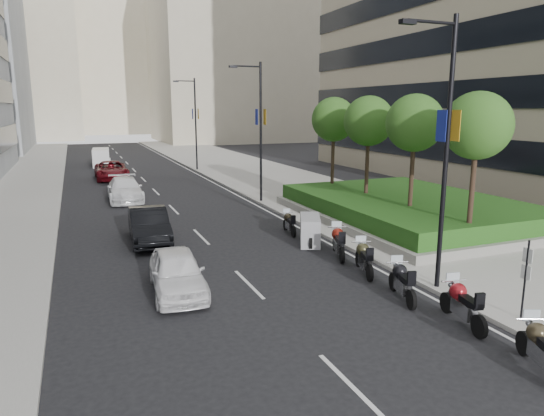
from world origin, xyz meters
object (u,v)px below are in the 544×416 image
lamp_post_0 (443,143)px  motorcycle_1 (462,304)px  motorcycle_6 (289,223)px  car_c (125,189)px  delivery_van (101,158)px  lamp_post_2 (194,119)px  car_b (149,226)px  motorcycle_5 (310,230)px  motorcycle_4 (338,242)px  car_a (177,272)px  car_d (112,170)px  motorcycle_2 (402,282)px  motorcycle_3 (364,258)px  motorcycle_0 (541,348)px  lamp_post_1 (258,125)px  parking_sign (525,276)px

lamp_post_0 → motorcycle_1: (-1.01, -2.39, -4.45)m
motorcycle_6 → car_c: 13.87m
motorcycle_1 → delivery_van: bearing=21.3°
lamp_post_2 → car_b: size_ratio=1.87×
motorcycle_5 → motorcycle_6: bearing=27.3°
motorcycle_4 → motorcycle_5: (-0.25, 2.18, 0.02)m
car_a → car_d: size_ratio=0.74×
motorcycle_2 → car_d: size_ratio=0.38×
lamp_post_2 → car_a: bearing=-104.4°
lamp_post_0 → motorcycle_3: size_ratio=4.10×
motorcycle_6 → car_a: (-6.75, -5.81, 0.19)m
car_c → car_d: bearing=92.0°
motorcycle_0 → motorcycle_1: (0.17, 2.73, 0.02)m
motorcycle_1 → car_b: size_ratio=0.48×
car_d → lamp_post_1: bearing=-61.1°
car_c → motorcycle_4: bearing=-65.2°
motorcycle_6 → car_d: 23.89m
car_c → delivery_van: bearing=92.5°
motorcycle_1 → motorcycle_6: size_ratio=1.16×
lamp_post_0 → motorcycle_3: 5.23m
lamp_post_0 → car_d: lamp_post_0 is taller
motorcycle_6 → car_a: bearing=138.6°
car_d → motorcycle_5: bearing=-74.6°
car_a → lamp_post_1: bearing=64.0°
motorcycle_6 → car_d: car_d is taller
lamp_post_1 → motorcycle_5: (-1.29, -10.14, -4.42)m
motorcycle_4 → delivery_van: delivery_van is taller
lamp_post_0 → car_d: 33.19m
lamp_post_1 → lamp_post_2: (0.00, 18.00, 0.00)m
motorcycle_0 → motorcycle_4: motorcycle_4 is taller
lamp_post_0 → motorcycle_2: (-1.45, -0.18, -4.46)m
motorcycle_0 → motorcycle_6: size_ratio=1.07×
parking_sign → car_c: size_ratio=0.47×
lamp_post_1 → motorcycle_1: (-1.01, -19.39, -4.45)m
delivery_van → car_b: bearing=-85.7°
parking_sign → delivery_van: (-9.13, 45.79, -0.59)m
lamp_post_1 → motorcycle_4: 13.14m
car_a → motorcycle_4: bearing=16.4°
parking_sign → car_b: size_ratio=0.52×
car_c → lamp_post_0: bearing=-67.5°
lamp_post_0 → lamp_post_1: 17.00m
motorcycle_6 → delivery_van: delivery_van is taller
lamp_post_1 → motorcycle_2: (-1.45, -17.18, -4.46)m
lamp_post_0 → delivery_van: lamp_post_0 is taller
car_b → car_a: bearing=-87.4°
parking_sign → motorcycle_2: (-2.11, 2.82, -0.85)m
motorcycle_1 → motorcycle_3: motorcycle_1 is taller
motorcycle_3 → motorcycle_4: bearing=13.6°
lamp_post_1 → parking_sign: bearing=-88.1°
lamp_post_1 → motorcycle_1: size_ratio=3.90×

